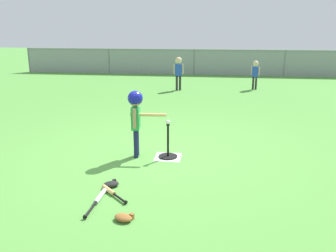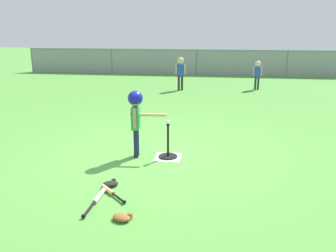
# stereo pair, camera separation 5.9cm
# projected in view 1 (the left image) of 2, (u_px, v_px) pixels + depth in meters

# --- Properties ---
(ground_plane) EXTENTS (60.00, 60.00, 0.00)m
(ground_plane) POSITION_uv_depth(u_px,v_px,m) (157.00, 154.00, 6.19)
(ground_plane) COLOR #51933D
(home_plate) EXTENTS (0.44, 0.44, 0.01)m
(home_plate) POSITION_uv_depth(u_px,v_px,m) (168.00, 157.00, 6.07)
(home_plate) COLOR white
(home_plate) RESTS_ON ground_plane
(batting_tee) EXTENTS (0.32, 0.32, 0.58)m
(batting_tee) POSITION_uv_depth(u_px,v_px,m) (168.00, 152.00, 6.04)
(batting_tee) COLOR black
(batting_tee) RESTS_ON ground_plane
(baseball_on_tee) EXTENTS (0.07, 0.07, 0.07)m
(baseball_on_tee) POSITION_uv_depth(u_px,v_px,m) (168.00, 122.00, 5.90)
(baseball_on_tee) COLOR white
(baseball_on_tee) RESTS_ON batting_tee
(batter_child) EXTENTS (0.64, 0.32, 1.14)m
(batter_child) POSITION_uv_depth(u_px,v_px,m) (136.00, 110.00, 5.88)
(batter_child) COLOR #191E4C
(batter_child) RESTS_ON ground_plane
(fielder_deep_right) EXTENTS (0.29, 0.20, 1.00)m
(fielder_deep_right) POSITION_uv_depth(u_px,v_px,m) (255.00, 71.00, 12.42)
(fielder_deep_right) COLOR #262626
(fielder_deep_right) RESTS_ON ground_plane
(fielder_deep_left) EXTENTS (0.34, 0.23, 1.14)m
(fielder_deep_left) POSITION_uv_depth(u_px,v_px,m) (179.00, 69.00, 12.24)
(fielder_deep_left) COLOR #262626
(fielder_deep_left) RESTS_ON ground_plane
(spare_bat_silver) EXTENTS (0.07, 0.71, 0.06)m
(spare_bat_silver) POSITION_uv_depth(u_px,v_px,m) (98.00, 199.00, 4.54)
(spare_bat_silver) COLOR silver
(spare_bat_silver) RESTS_ON ground_plane
(spare_bat_wood) EXTENTS (0.45, 0.45, 0.06)m
(spare_bat_wood) POSITION_uv_depth(u_px,v_px,m) (111.00, 192.00, 4.73)
(spare_bat_wood) COLOR #DBB266
(spare_bat_wood) RESTS_ON ground_plane
(glove_by_plate) EXTENTS (0.27, 0.25, 0.07)m
(glove_by_plate) POSITION_uv_depth(u_px,v_px,m) (111.00, 184.00, 4.95)
(glove_by_plate) COLOR black
(glove_by_plate) RESTS_ON ground_plane
(glove_near_bats) EXTENTS (0.26, 0.23, 0.07)m
(glove_near_bats) POSITION_uv_depth(u_px,v_px,m) (124.00, 218.00, 4.08)
(glove_near_bats) COLOR brown
(glove_near_bats) RESTS_ON ground_plane
(outfield_fence) EXTENTS (16.06, 0.06, 1.15)m
(outfield_fence) POSITION_uv_depth(u_px,v_px,m) (194.00, 61.00, 16.26)
(outfield_fence) COLOR slate
(outfield_fence) RESTS_ON ground_plane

